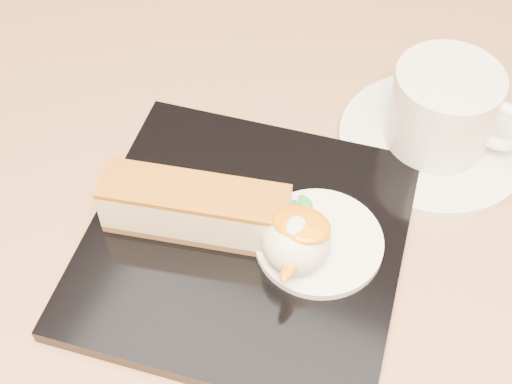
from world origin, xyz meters
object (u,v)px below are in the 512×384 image
at_px(dessert_plate, 245,242).
at_px(ice_cream_scoop, 296,242).
at_px(cheesecake, 195,209).
at_px(table, 302,339).
at_px(coffee_cup, 446,108).
at_px(saucer, 433,141).

bearing_deg(dessert_plate, ice_cream_scoop, -7.13).
xyz_separation_m(cheesecake, ice_cream_scoop, (0.07, -0.00, 0.00)).
height_order(table, dessert_plate, dessert_plate).
distance_m(table, dessert_plate, 0.17).
bearing_deg(coffee_cup, table, -111.55).
distance_m(table, coffee_cup, 0.24).
relative_size(table, ice_cream_scoop, 17.17).
distance_m(cheesecake, coffee_cup, 0.20).
distance_m(ice_cream_scoop, coffee_cup, 0.17).
xyz_separation_m(saucer, coffee_cup, (0.00, -0.00, 0.04)).
distance_m(dessert_plate, saucer, 0.18).
bearing_deg(coffee_cup, saucer, -180.00).
height_order(cheesecake, saucer, cheesecake).
bearing_deg(cheesecake, coffee_cup, 36.34).
relative_size(dessert_plate, cheesecake, 1.65).
height_order(table, coffee_cup, coffee_cup).
relative_size(cheesecake, coffee_cup, 1.24).
bearing_deg(ice_cream_scoop, dessert_plate, 172.87).
height_order(ice_cream_scoop, saucer, ice_cream_scoop).
relative_size(dessert_plate, saucer, 1.47).
bearing_deg(coffee_cup, cheesecake, -128.57).
xyz_separation_m(table, saucer, (0.05, 0.13, 0.16)).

